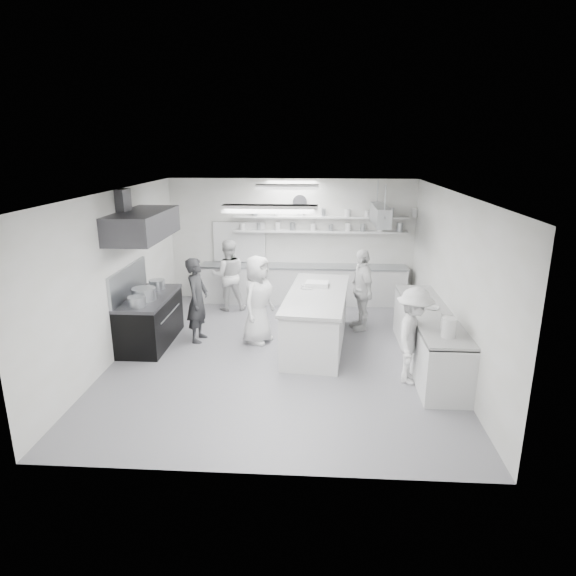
# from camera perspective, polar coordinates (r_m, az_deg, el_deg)

# --- Properties ---
(floor) EXTENTS (6.00, 7.00, 0.02)m
(floor) POSITION_cam_1_polar(r_m,az_deg,el_deg) (9.30, -0.82, -7.73)
(floor) COLOR gray
(floor) RESTS_ON ground
(ceiling) EXTENTS (6.00, 7.00, 0.02)m
(ceiling) POSITION_cam_1_polar(r_m,az_deg,el_deg) (8.53, -0.90, 11.14)
(ceiling) COLOR silver
(ceiling) RESTS_ON wall_back
(wall_back) EXTENTS (6.00, 0.04, 3.00)m
(wall_back) POSITION_cam_1_polar(r_m,az_deg,el_deg) (12.20, 0.42, 5.54)
(wall_back) COLOR silver
(wall_back) RESTS_ON floor
(wall_front) EXTENTS (6.00, 0.04, 3.00)m
(wall_front) POSITION_cam_1_polar(r_m,az_deg,el_deg) (5.51, -3.71, -8.15)
(wall_front) COLOR silver
(wall_front) RESTS_ON floor
(wall_left) EXTENTS (0.04, 7.00, 3.00)m
(wall_left) POSITION_cam_1_polar(r_m,az_deg,el_deg) (9.51, -19.20, 1.52)
(wall_left) COLOR silver
(wall_left) RESTS_ON floor
(wall_right) EXTENTS (0.04, 7.00, 3.00)m
(wall_right) POSITION_cam_1_polar(r_m,az_deg,el_deg) (9.07, 18.39, 0.92)
(wall_right) COLOR silver
(wall_right) RESTS_ON floor
(stove) EXTENTS (0.80, 1.80, 0.90)m
(stove) POSITION_cam_1_polar(r_m,az_deg,el_deg) (10.02, -15.67, -3.73)
(stove) COLOR black
(stove) RESTS_ON floor
(exhaust_hood) EXTENTS (0.85, 2.00, 0.50)m
(exhaust_hood) POSITION_cam_1_polar(r_m,az_deg,el_deg) (9.56, -16.54, 7.05)
(exhaust_hood) COLOR #3A3A3F
(exhaust_hood) RESTS_ON wall_left
(back_counter) EXTENTS (5.00, 0.60, 0.92)m
(back_counter) POSITION_cam_1_polar(r_m,az_deg,el_deg) (12.14, 1.75, 0.43)
(back_counter) COLOR silver
(back_counter) RESTS_ON floor
(shelf_lower) EXTENTS (4.20, 0.26, 0.04)m
(shelf_lower) POSITION_cam_1_polar(r_m,az_deg,el_deg) (12.01, 3.75, 6.55)
(shelf_lower) COLOR silver
(shelf_lower) RESTS_ON wall_back
(shelf_upper) EXTENTS (4.20, 0.26, 0.04)m
(shelf_upper) POSITION_cam_1_polar(r_m,az_deg,el_deg) (11.96, 3.78, 8.20)
(shelf_upper) COLOR silver
(shelf_upper) RESTS_ON wall_back
(pass_through_window) EXTENTS (1.30, 0.04, 1.00)m
(pass_through_window) POSITION_cam_1_polar(r_m,az_deg,el_deg) (12.33, -5.65, 5.34)
(pass_through_window) COLOR black
(pass_through_window) RESTS_ON wall_back
(wall_clock) EXTENTS (0.32, 0.05, 0.32)m
(wall_clock) POSITION_cam_1_polar(r_m,az_deg,el_deg) (12.01, 1.39, 9.95)
(wall_clock) COLOR silver
(wall_clock) RESTS_ON wall_back
(right_counter) EXTENTS (0.74, 3.30, 0.94)m
(right_counter) POSITION_cam_1_polar(r_m,az_deg,el_deg) (9.12, 15.99, -5.62)
(right_counter) COLOR silver
(right_counter) RESTS_ON floor
(pot_rack) EXTENTS (0.30, 1.60, 0.40)m
(pot_rack) POSITION_cam_1_polar(r_m,az_deg,el_deg) (11.05, 10.63, 8.34)
(pot_rack) COLOR #9B9FA4
(pot_rack) RESTS_ON ceiling
(light_fixture_front) EXTENTS (1.30, 0.25, 0.10)m
(light_fixture_front) POSITION_cam_1_polar(r_m,az_deg,el_deg) (6.75, -2.11, 9.18)
(light_fixture_front) COLOR silver
(light_fixture_front) RESTS_ON ceiling
(light_fixture_rear) EXTENTS (1.30, 0.25, 0.10)m
(light_fixture_rear) POSITION_cam_1_polar(r_m,az_deg,el_deg) (10.32, -0.10, 11.65)
(light_fixture_rear) COLOR silver
(light_fixture_rear) RESTS_ON ceiling
(prep_island) EXTENTS (1.28, 2.82, 1.01)m
(prep_island) POSITION_cam_1_polar(r_m,az_deg,el_deg) (9.57, 3.33, -3.72)
(prep_island) COLOR silver
(prep_island) RESTS_ON floor
(stove_pot) EXTENTS (0.45, 0.45, 0.28)m
(stove_pot) POSITION_cam_1_polar(r_m,az_deg,el_deg) (9.64, -16.36, -0.81)
(stove_pot) COLOR #9B9FA4
(stove_pot) RESTS_ON stove
(cook_stove) EXTENTS (0.46, 0.65, 1.69)m
(cook_stove) POSITION_cam_1_polar(r_m,az_deg,el_deg) (9.81, -10.46, -1.38)
(cook_stove) COLOR #252628
(cook_stove) RESTS_ON floor
(cook_back) EXTENTS (0.93, 0.80, 1.67)m
(cook_back) POSITION_cam_1_polar(r_m,az_deg,el_deg) (11.59, -6.94, 1.48)
(cook_back) COLOR silver
(cook_back) RESTS_ON floor
(cook_island_left) EXTENTS (0.86, 1.01, 1.75)m
(cook_island_left) POSITION_cam_1_polar(r_m,az_deg,el_deg) (9.59, -3.53, -1.34)
(cook_island_left) COLOR silver
(cook_island_left) RESTS_ON floor
(cook_island_right) EXTENTS (0.66, 1.08, 1.72)m
(cook_island_right) POSITION_cam_1_polar(r_m,az_deg,el_deg) (10.39, 8.53, -0.20)
(cook_island_right) COLOR silver
(cook_island_right) RESTS_ON floor
(cook_right) EXTENTS (0.93, 1.19, 1.61)m
(cook_right) POSITION_cam_1_polar(r_m,az_deg,el_deg) (8.22, 14.33, -5.41)
(cook_right) COLOR silver
(cook_right) RESTS_ON floor
(bowl_island_a) EXTENTS (0.30, 0.30, 0.06)m
(bowl_island_a) POSITION_cam_1_polar(r_m,az_deg,el_deg) (9.70, 2.24, -0.12)
(bowl_island_a) COLOR #9B9FA4
(bowl_island_a) RESTS_ON prep_island
(bowl_island_b) EXTENTS (0.22, 0.22, 0.06)m
(bowl_island_b) POSITION_cam_1_polar(r_m,az_deg,el_deg) (9.90, 2.03, 0.24)
(bowl_island_b) COLOR silver
(bowl_island_b) RESTS_ON prep_island
(bowl_right) EXTENTS (0.34, 0.34, 0.06)m
(bowl_right) POSITION_cam_1_polar(r_m,az_deg,el_deg) (9.10, 16.28, -2.33)
(bowl_right) COLOR silver
(bowl_right) RESTS_ON right_counter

